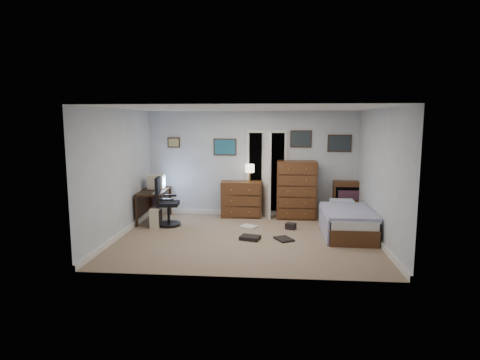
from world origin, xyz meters
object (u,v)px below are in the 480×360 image
at_px(bed, 346,221).
at_px(computer_desk, 150,197).
at_px(office_chair, 166,207).
at_px(low_dresser, 241,199).
at_px(tall_dresser, 296,190).

bearing_deg(bed, computer_desk, 169.67).
height_order(office_chair, bed, office_chair).
relative_size(office_chair, low_dresser, 1.12).
bearing_deg(low_dresser, computer_desk, -167.63).
xyz_separation_m(computer_desk, office_chair, (0.47, -0.43, -0.13)).
xyz_separation_m(low_dresser, tall_dresser, (1.30, -0.02, 0.25)).
distance_m(low_dresser, bed, 2.61).
bearing_deg(office_chair, low_dresser, 26.25).
height_order(tall_dresser, bed, tall_dresser).
bearing_deg(tall_dresser, office_chair, -160.91).
height_order(office_chair, tall_dresser, tall_dresser).
height_order(office_chair, low_dresser, office_chair).
distance_m(low_dresser, tall_dresser, 1.32).
bearing_deg(computer_desk, bed, -13.04).
relative_size(computer_desk, bed, 0.70).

